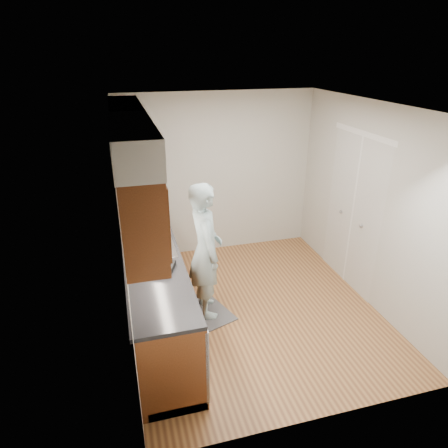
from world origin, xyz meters
name	(u,v)px	position (x,y,z in m)	size (l,w,h in m)	color
floor	(252,307)	(0.00, 0.00, 0.00)	(3.50, 3.50, 0.00)	#A2703D
ceiling	(259,106)	(0.00, 0.00, 2.50)	(3.50, 3.50, 0.00)	white
wall_left	(123,232)	(-1.50, 0.00, 1.25)	(0.02, 3.50, 2.50)	#B8B8AD
wall_right	(369,205)	(1.50, 0.00, 1.25)	(0.02, 3.50, 2.50)	#B8B8AD
wall_back	(218,175)	(0.00, 1.75, 1.25)	(3.00, 0.02, 2.50)	#B8B8AD
counter	(156,288)	(-1.20, 0.00, 0.49)	(0.64, 2.80, 1.30)	brown
upper_cabinets	(132,166)	(-1.33, 0.05, 1.95)	(0.47, 2.80, 1.21)	brown
closet_door	(353,213)	(1.49, 0.30, 1.02)	(0.02, 1.22, 2.05)	silver
floor_mat	(207,310)	(-0.58, 0.09, 0.01)	(0.44, 0.75, 0.01)	#565658
person	(205,242)	(-0.58, 0.09, 0.97)	(0.67, 0.45, 1.91)	#95B1B6
soap_bottle_a	(142,219)	(-1.26, 0.69, 1.08)	(0.11, 0.11, 0.29)	white
soap_bottle_b	(149,217)	(-1.16, 0.86, 1.03)	(0.08, 0.09, 0.19)	white
soap_bottle_c	(140,215)	(-1.26, 1.02, 1.02)	(0.12, 0.12, 0.15)	white
soda_can	(165,223)	(-0.97, 0.69, 1.00)	(0.06, 0.06, 0.11)	#B01E31
dish_rack	(156,268)	(-1.20, -0.37, 0.97)	(0.35, 0.30, 0.06)	black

